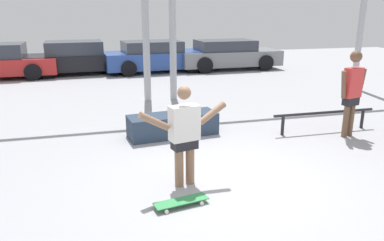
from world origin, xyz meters
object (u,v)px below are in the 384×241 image
skateboard (181,201)px  parked_car_blue (155,57)px  grind_box (173,125)px  grind_rail (324,116)px  skateboarder (184,133)px  parked_car_black (78,58)px  bystander (352,90)px  parked_car_grey (228,55)px

skateboard → parked_car_blue: 11.71m
skateboard → grind_box: 3.01m
grind_rail → parked_car_blue: bearing=103.2°
grind_rail → skateboarder: bearing=-153.8°
parked_car_black → parked_car_blue: size_ratio=0.92×
grind_rail → parked_car_black: size_ratio=0.57×
grind_box → grind_rail: 3.29m
parked_car_black → bystander: bearing=-63.4°
parked_car_blue → bystander: bearing=-80.1°
skateboard → parked_car_black: parked_car_black is taller
grind_rail → parked_car_blue: size_ratio=0.53×
grind_box → parked_car_grey: 9.54m
grind_box → parked_car_black: parked_car_black is taller
grind_box → parked_car_grey: bearing=63.1°
grind_box → parked_car_grey: parked_car_grey is taller
grind_box → skateboarder: bearing=-97.7°
skateboarder → skateboard: bearing=-120.9°
grind_box → grind_rail: (3.23, -0.58, 0.12)m
grind_box → parked_car_black: size_ratio=0.45×
grind_box → bystander: (3.53, -1.00, 0.77)m
bystander → parked_car_black: bearing=-74.6°
parked_car_grey → skateboarder: bearing=-114.3°
grind_rail → bystander: (0.30, -0.41, 0.64)m
skateboard → bystander: bearing=15.5°
parked_car_blue → bystander: size_ratio=2.53×
grind_rail → bystander: 0.82m
parked_car_black → parked_car_blue: parked_car_black is taller
parked_car_grey → bystander: bystander is taller
skateboarder → parked_car_blue: skateboarder is taller
grind_rail → parked_car_grey: (1.08, 9.08, 0.28)m
skateboarder → bystander: (3.85, 1.33, 0.17)m
skateboarder → parked_car_grey: skateboarder is taller
skateboarder → grind_rail: 3.98m
grind_box → skateboard: bearing=-99.9°
skateboard → bystander: bystander is taller
skateboard → parked_car_grey: 12.44m
grind_box → parked_car_black: 9.18m
skateboarder → parked_car_grey: 11.78m
grind_rail → grind_box: bearing=169.8°
parked_car_grey → bystander: size_ratio=2.55×
skateboard → parked_car_grey: (4.83, 11.45, 0.57)m
parked_car_grey → bystander: bearing=-95.9°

